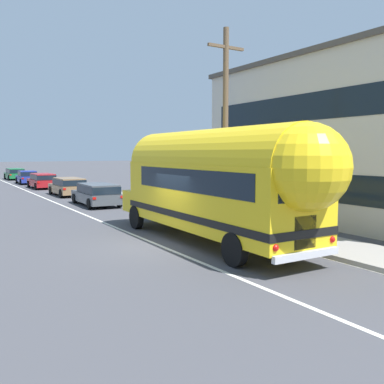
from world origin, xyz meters
TOP-DOWN VIEW (x-y plane):
  - ground_plane at (0.00, 0.00)m, footprint 300.00×300.00m
  - lane_markings at (1.66, 12.00)m, footprint 3.73×80.00m
  - sidewalk_slab at (4.84, 10.00)m, footprint 2.49×90.00m
  - roadside_building at (11.79, 0.14)m, footprint 8.88×15.58m
  - utility_pole at (4.01, 1.58)m, footprint 1.80×0.24m
  - painted_bus at (1.79, -1.05)m, footprint 2.71×11.68m
  - car_lead at (1.85, 12.08)m, footprint 2.13×4.86m
  - car_second at (1.98, 19.14)m, footprint 2.01×4.61m
  - car_third at (1.73, 27.03)m, footprint 1.94×4.72m
  - car_fourth at (1.65, 33.92)m, footprint 1.98×4.49m
  - car_fifth at (1.66, 42.02)m, footprint 1.95×4.68m

SIDE VIEW (x-z plane):
  - ground_plane at x=0.00m, z-range 0.00..0.00m
  - lane_markings at x=1.66m, z-range 0.00..0.01m
  - sidewalk_slab at x=4.84m, z-range 0.00..0.15m
  - car_fourth at x=1.65m, z-range 0.05..1.42m
  - car_second at x=1.98m, z-range 0.10..1.47m
  - car_third at x=1.73m, z-range 0.10..1.47m
  - car_fifth at x=1.66m, z-range 0.10..1.47m
  - car_lead at x=1.85m, z-range 0.11..1.48m
  - painted_bus at x=1.79m, z-range 0.24..4.37m
  - roadside_building at x=11.79m, z-range 0.01..7.85m
  - utility_pole at x=4.01m, z-range 0.17..8.67m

